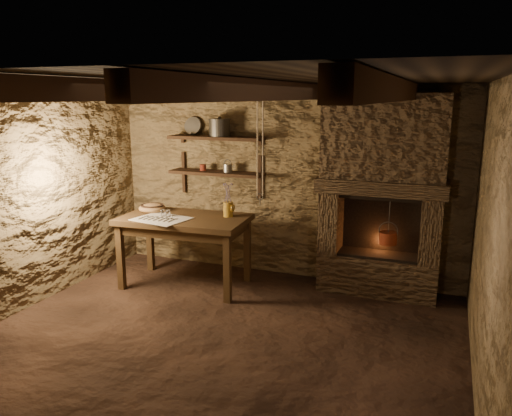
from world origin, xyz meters
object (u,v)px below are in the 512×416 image
at_px(wooden_bowl, 152,208).
at_px(red_pot, 388,237).
at_px(stoneware_jug, 228,202).
at_px(work_table, 185,249).
at_px(iron_stockpot, 220,128).

height_order(wooden_bowl, red_pot, red_pot).
bearing_deg(stoneware_jug, wooden_bowl, 165.83).
bearing_deg(work_table, stoneware_jug, 19.14).
relative_size(work_table, wooden_bowl, 4.66).
distance_m(stoneware_jug, iron_stockpot, 1.01).
bearing_deg(stoneware_jug, work_table, -176.25).
bearing_deg(wooden_bowl, iron_stockpot, 38.62).
distance_m(work_table, wooden_bowl, 0.69).
distance_m(stoneware_jug, wooden_bowl, 1.02).
relative_size(stoneware_jug, wooden_bowl, 1.22).
height_order(work_table, iron_stockpot, iron_stockpot).
relative_size(iron_stockpot, red_pot, 0.50).
bearing_deg(stoneware_jug, iron_stockpot, 105.15).
xyz_separation_m(stoneware_jug, red_pot, (1.83, 0.34, -0.33)).
bearing_deg(work_table, wooden_bowl, 163.38).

